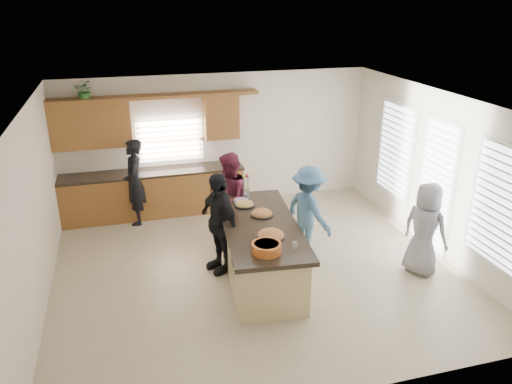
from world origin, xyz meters
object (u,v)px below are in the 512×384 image
object	(u,v)px
salad_bowl	(267,247)
woman_left_front	(219,223)
woman_left_mid	(229,199)
woman_left_back	(135,182)
island	(260,251)
woman_right_front	(425,229)
woman_right_back	(308,211)

from	to	relation	value
salad_bowl	woman_left_front	xyz separation A→B (m)	(-0.41, 1.32, -0.18)
woman_left_mid	woman_left_back	bearing A→B (deg)	-108.96
island	woman_right_front	size ratio (longest dim) A/B	1.80
woman_left_back	woman_right_front	distance (m)	5.44
woman_right_back	woman_right_front	world-z (taller)	woman_right_back
woman_right_front	woman_right_back	bearing A→B (deg)	27.77
woman_left_mid	woman_left_front	bearing A→B (deg)	-1.88
woman_left_back	woman_right_back	bearing A→B (deg)	58.58
woman_left_mid	woman_left_front	world-z (taller)	woman_left_front
woman_left_back	woman_left_front	distance (m)	2.56
island	woman_left_mid	world-z (taller)	woman_left_mid
woman_left_front	woman_right_front	size ratio (longest dim) A/B	1.09
island	woman_right_front	world-z (taller)	woman_right_front
island	woman_left_back	bearing A→B (deg)	129.97
salad_bowl	woman_left_back	distance (m)	3.93
salad_bowl	woman_right_back	size ratio (longest dim) A/B	0.26
woman_left_back	woman_left_front	xyz separation A→B (m)	(1.22, -2.25, -0.00)
island	salad_bowl	xyz separation A→B (m)	(-0.17, -0.94, 0.58)
woman_right_back	woman_left_front	bearing A→B (deg)	74.87
woman_right_back	woman_right_front	size ratio (longest dim) A/B	1.03
island	woman_left_mid	size ratio (longest dim) A/B	1.65
salad_bowl	woman_left_front	distance (m)	1.39
woman_left_front	woman_right_front	bearing A→B (deg)	53.20
salad_bowl	woman_right_front	bearing A→B (deg)	7.45
island	woman_left_front	bearing A→B (deg)	152.20
woman_left_mid	woman_right_back	size ratio (longest dim) A/B	1.05
woman_left_mid	woman_right_front	distance (m)	3.38
salad_bowl	woman_right_back	xyz separation A→B (m)	(1.20, 1.47, -0.22)
woman_left_front	woman_right_back	distance (m)	1.61
island	salad_bowl	world-z (taller)	salad_bowl
woman_right_back	woman_right_front	xyz separation A→B (m)	(1.57, -1.11, -0.03)
woman_left_mid	woman_left_front	distance (m)	1.02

